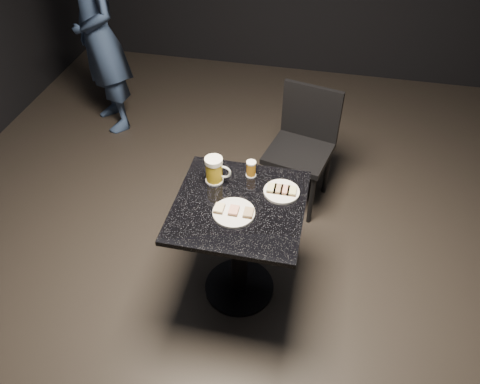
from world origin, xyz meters
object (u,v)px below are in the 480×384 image
plate_small (282,192)px  patron (99,36)px  plate_large (234,213)px  table (239,235)px  beer_tumbler (251,169)px  beer_mug (215,170)px  chair (303,141)px

plate_small → patron: patron is taller
plate_large → plate_small: bearing=44.1°
table → beer_tumbler: 0.38m
beer_mug → beer_tumbler: 0.21m
plate_small → patron: bearing=139.7°
beer_mug → chair: size_ratio=0.18×
patron → chair: patron is taller
beer_mug → beer_tumbler: bearing=25.5°
beer_mug → beer_tumbler: (0.19, 0.09, -0.03)m
patron → beer_tumbler: patron is taller
patron → table: bearing=-2.0°
plate_large → beer_mug: size_ratio=1.41×
beer_mug → chair: (0.43, 0.82, -0.33)m
plate_small → chair: (0.05, 0.84, -0.26)m
plate_large → patron: (-1.52, 1.69, 0.09)m
table → beer_tumbler: size_ratio=7.65×
plate_small → plate_large: bearing=-135.9°
plate_large → chair: (0.27, 1.05, -0.26)m
chair → plate_small: bearing=-93.2°
beer_tumbler → chair: (0.24, 0.73, -0.30)m
patron → chair: (1.79, -0.64, -0.34)m
plate_large → plate_small: size_ratio=1.13×
plate_large → table: bearing=80.7°
plate_large → plate_small: 0.31m
beer_tumbler → chair: 0.82m
beer_mug → plate_small: bearing=-2.9°
table → chair: 1.01m
beer_mug → plate_large: bearing=-55.4°
plate_large → table: 0.26m
plate_large → chair: chair is taller
chair → plate_large: bearing=-104.2°
patron → beer_mug: patron is taller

